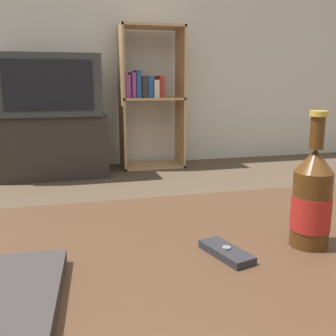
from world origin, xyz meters
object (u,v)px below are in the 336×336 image
at_px(television, 50,85).
at_px(beer_bottle, 312,200).
at_px(bookshelf, 149,95).
at_px(tv_stand, 54,145).
at_px(cell_phone, 226,252).

relative_size(television, beer_bottle, 2.96).
relative_size(bookshelf, beer_bottle, 4.69).
height_order(tv_stand, television, television).
distance_m(television, cell_phone, 2.70).
distance_m(tv_stand, television, 0.48).
height_order(tv_stand, cell_phone, tv_stand).
height_order(television, bookshelf, bookshelf).
bearing_deg(television, tv_stand, 90.00).
distance_m(tv_stand, cell_phone, 2.70).
relative_size(beer_bottle, cell_phone, 2.13).
distance_m(beer_bottle, cell_phone, 0.19).
bearing_deg(beer_bottle, television, 101.49).
bearing_deg(beer_bottle, tv_stand, 101.47).
bearing_deg(television, beer_bottle, -78.51).
distance_m(television, beer_bottle, 2.72).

